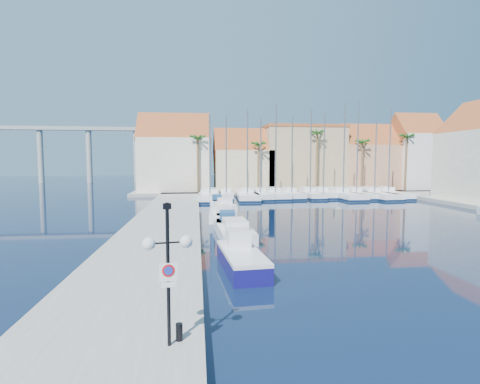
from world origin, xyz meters
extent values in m
plane|color=black|center=(0.00, 0.00, 0.00)|extent=(260.00, 260.00, 0.00)
cube|color=gray|center=(-9.00, 13.50, 0.25)|extent=(6.00, 77.00, 0.50)
cube|color=gray|center=(10.00, 48.00, 0.25)|extent=(54.00, 16.00, 0.50)
cylinder|color=black|center=(-7.00, -9.21, 2.53)|extent=(0.10, 0.10, 4.05)
cylinder|color=black|center=(-7.25, -9.25, 3.44)|extent=(0.51, 0.13, 0.05)
cylinder|color=black|center=(-6.75, -9.17, 3.44)|extent=(0.51, 0.13, 0.05)
sphere|color=white|center=(-7.50, -9.29, 3.44)|extent=(0.36, 0.36, 0.36)
sphere|color=white|center=(-6.50, -9.13, 3.44)|extent=(0.36, 0.36, 0.36)
cube|color=black|center=(-7.00, -9.21, 4.45)|extent=(0.24, 0.16, 0.16)
cube|color=white|center=(-6.99, -9.27, 2.63)|extent=(0.50, 0.11, 0.51)
cylinder|color=red|center=(-6.99, -9.29, 2.68)|extent=(0.34, 0.07, 0.34)
cylinder|color=#1933A5|center=(-6.98, -9.30, 2.68)|extent=(0.24, 0.05, 0.24)
cube|color=white|center=(-6.99, -9.27, 2.27)|extent=(0.40, 0.10, 0.14)
cylinder|color=black|center=(-6.73, -8.94, 0.75)|extent=(0.20, 0.20, 0.50)
cube|color=#130F59|center=(-3.90, -0.55, 0.42)|extent=(2.29, 5.71, 0.84)
cube|color=white|center=(-3.90, -0.55, 0.93)|extent=(2.29, 5.71, 0.19)
cube|color=white|center=(-3.99, 0.57, 1.44)|extent=(1.32, 1.58, 1.02)
cube|color=white|center=(-3.47, 8.33, 0.40)|extent=(2.67, 7.49, 0.80)
cube|color=white|center=(-3.44, 7.59, 1.10)|extent=(1.76, 2.65, 0.60)
cube|color=white|center=(-3.61, 12.56, 0.40)|extent=(2.17, 5.91, 0.80)
cube|color=navy|center=(-3.64, 11.98, 1.10)|extent=(1.41, 2.10, 0.60)
cube|color=white|center=(-3.79, 17.20, 0.40)|extent=(2.75, 7.37, 0.80)
cube|color=white|center=(-3.83, 16.48, 1.10)|extent=(1.77, 2.63, 0.60)
cube|color=white|center=(-3.08, 23.72, 0.40)|extent=(2.50, 6.57, 0.80)
cube|color=white|center=(-3.04, 23.07, 1.10)|extent=(1.60, 2.35, 0.60)
cube|color=white|center=(-3.71, 28.28, 0.40)|extent=(1.75, 5.19, 0.80)
cube|color=navy|center=(-3.72, 27.76, 1.10)|extent=(1.19, 1.83, 0.60)
cube|color=white|center=(-4.30, 35.06, 0.50)|extent=(3.62, 12.06, 1.00)
cube|color=#0B1D3B|center=(-4.30, 35.06, 0.18)|extent=(3.69, 12.12, 0.28)
cube|color=white|center=(-4.25, 36.25, 1.30)|extent=(2.33, 3.67, 0.60)
cylinder|color=slate|center=(-4.32, 34.46, 6.67)|extent=(0.20, 0.20, 11.33)
cube|color=white|center=(-1.79, 36.70, 0.50)|extent=(2.61, 8.14, 1.00)
cube|color=#0B1D3B|center=(-1.79, 36.70, 0.18)|extent=(2.67, 8.21, 0.28)
cube|color=white|center=(-1.74, 37.50, 1.30)|extent=(1.61, 2.50, 0.60)
cylinder|color=slate|center=(-1.82, 36.30, 6.61)|extent=(0.20, 0.20, 11.23)
cube|color=white|center=(1.20, 35.41, 0.50)|extent=(3.58, 11.57, 1.00)
cube|color=#0B1D3B|center=(1.20, 35.41, 0.18)|extent=(3.65, 11.63, 0.28)
cube|color=white|center=(1.26, 36.55, 1.30)|extent=(2.26, 3.54, 0.60)
cylinder|color=slate|center=(1.17, 34.84, 7.03)|extent=(0.20, 0.20, 12.06)
cube|color=white|center=(3.18, 35.74, 0.50)|extent=(2.79, 9.32, 1.00)
cube|color=#0B1D3B|center=(3.18, 35.74, 0.18)|extent=(2.86, 9.38, 0.28)
cube|color=white|center=(3.14, 36.66, 1.30)|extent=(1.80, 2.84, 0.60)
cylinder|color=slate|center=(3.20, 35.28, 6.49)|extent=(0.20, 0.20, 10.99)
cube|color=white|center=(5.59, 36.38, 0.50)|extent=(3.01, 10.02, 1.00)
cube|color=#0B1D3B|center=(5.59, 36.38, 0.18)|extent=(3.07, 10.08, 0.28)
cube|color=white|center=(5.55, 37.37, 1.30)|extent=(1.93, 3.05, 0.60)
cylinder|color=slate|center=(5.61, 35.88, 7.51)|extent=(0.20, 0.20, 13.02)
cube|color=white|center=(8.02, 36.01, 0.50)|extent=(2.72, 8.47, 1.00)
cube|color=#0B1D3B|center=(8.02, 36.01, 0.18)|extent=(2.78, 8.54, 0.28)
cube|color=white|center=(7.96, 36.84, 1.30)|extent=(1.68, 2.60, 0.60)
cylinder|color=slate|center=(8.04, 35.59, 6.58)|extent=(0.20, 0.20, 11.17)
cube|color=white|center=(11.00, 36.36, 0.50)|extent=(2.76, 9.45, 1.00)
cube|color=#0B1D3B|center=(11.00, 36.36, 0.18)|extent=(2.82, 9.51, 0.28)
cube|color=white|center=(10.97, 37.29, 1.30)|extent=(1.80, 2.87, 0.60)
cylinder|color=slate|center=(11.02, 35.89, 7.17)|extent=(0.20, 0.20, 12.34)
cube|color=white|center=(13.20, 36.49, 0.50)|extent=(2.29, 8.24, 1.00)
cube|color=#0B1D3B|center=(13.20, 36.49, 0.18)|extent=(2.35, 8.30, 0.28)
cube|color=white|center=(13.21, 37.31, 1.30)|extent=(1.54, 2.49, 0.60)
cylinder|color=slate|center=(13.19, 36.08, 6.92)|extent=(0.20, 0.20, 11.84)
cube|color=white|center=(15.71, 35.09, 0.50)|extent=(3.48, 11.77, 1.00)
cube|color=#0B1D3B|center=(15.71, 35.09, 0.18)|extent=(3.54, 11.83, 0.28)
cube|color=white|center=(15.66, 36.26, 1.30)|extent=(2.26, 3.58, 0.60)
cylinder|color=slate|center=(15.73, 34.51, 7.57)|extent=(0.20, 0.20, 13.15)
cube|color=white|center=(18.14, 35.79, 0.50)|extent=(3.19, 10.55, 1.00)
cube|color=#0B1D3B|center=(18.14, 35.79, 0.18)|extent=(3.25, 10.62, 0.28)
cube|color=white|center=(18.09, 36.84, 1.30)|extent=(2.04, 3.22, 0.60)
cylinder|color=slate|center=(18.16, 35.27, 7.74)|extent=(0.20, 0.20, 13.48)
cube|color=white|center=(20.61, 35.00, 0.50)|extent=(3.88, 12.13, 1.00)
cube|color=#0B1D3B|center=(20.61, 35.00, 0.18)|extent=(3.95, 12.20, 0.28)
cube|color=white|center=(20.53, 36.19, 1.30)|extent=(2.41, 3.72, 0.60)
cylinder|color=slate|center=(20.65, 34.40, 6.29)|extent=(0.20, 0.20, 10.59)
cube|color=white|center=(23.27, 35.72, 0.50)|extent=(3.26, 11.70, 1.00)
cube|color=#0B1D3B|center=(23.27, 35.72, 0.18)|extent=(3.32, 11.76, 0.28)
cube|color=white|center=(23.30, 36.88, 1.30)|extent=(2.19, 3.53, 0.60)
cylinder|color=slate|center=(23.26, 35.14, 7.34)|extent=(0.20, 0.20, 12.68)
cube|color=beige|center=(-10.00, 47.00, 5.00)|extent=(12.00, 9.00, 9.00)
cube|color=brown|center=(-10.00, 47.00, 9.50)|extent=(12.30, 9.00, 9.00)
cube|color=tan|center=(2.00, 47.00, 4.00)|extent=(10.00, 8.00, 7.00)
cube|color=brown|center=(2.00, 47.00, 7.50)|extent=(10.30, 8.00, 8.00)
cube|color=tan|center=(13.00, 48.00, 6.00)|extent=(14.00, 10.00, 11.00)
cube|color=brown|center=(13.00, 48.00, 11.75)|extent=(14.20, 10.20, 0.50)
cube|color=tan|center=(25.00, 47.00, 4.50)|extent=(10.00, 8.00, 8.00)
cube|color=brown|center=(25.00, 47.00, 8.50)|extent=(10.30, 8.00, 8.00)
cube|color=white|center=(34.00, 46.00, 5.50)|extent=(8.00, 8.00, 10.00)
cube|color=brown|center=(34.00, 46.00, 10.50)|extent=(8.30, 8.00, 8.00)
cylinder|color=brown|center=(-6.00, 42.00, 5.00)|extent=(0.36, 0.36, 9.00)
sphere|color=#1D5317|center=(-6.00, 42.00, 9.35)|extent=(2.60, 2.60, 2.60)
cylinder|color=brown|center=(4.00, 42.00, 4.50)|extent=(0.36, 0.36, 8.00)
sphere|color=#1D5317|center=(4.00, 42.00, 8.35)|extent=(2.60, 2.60, 2.60)
cylinder|color=brown|center=(14.00, 42.00, 5.50)|extent=(0.36, 0.36, 10.00)
sphere|color=#1D5317|center=(14.00, 42.00, 10.35)|extent=(2.60, 2.60, 2.60)
cylinder|color=brown|center=(22.00, 42.00, 4.75)|extent=(0.36, 0.36, 8.50)
sphere|color=#1D5317|center=(22.00, 42.00, 8.85)|extent=(2.60, 2.60, 2.60)
cylinder|color=brown|center=(30.00, 42.00, 5.25)|extent=(0.36, 0.36, 9.50)
sphere|color=#1D5317|center=(30.00, 42.00, 9.85)|extent=(2.60, 2.60, 2.60)
cube|color=#9E9E99|center=(-38.00, 82.00, 14.00)|extent=(48.00, 2.20, 0.90)
cylinder|color=#9E9E99|center=(-46.00, 82.00, 7.00)|extent=(1.40, 1.40, 14.00)
cylinder|color=#9E9E99|center=(-34.00, 82.00, 7.00)|extent=(1.40, 1.40, 14.00)
cylinder|color=#9E9E99|center=(-22.00, 82.00, 7.00)|extent=(1.40, 1.40, 14.00)
camera|label=1|loc=(-6.18, -19.50, 5.68)|focal=28.00mm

